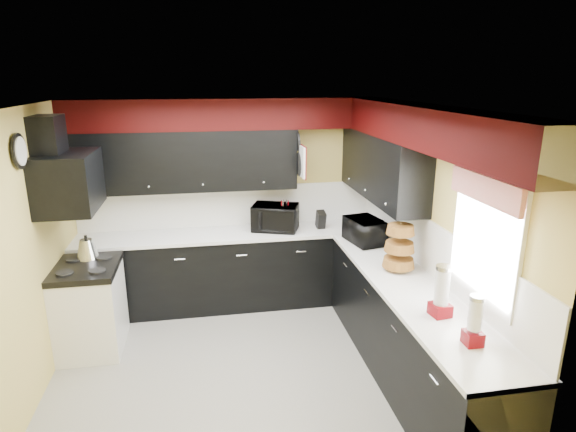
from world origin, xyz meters
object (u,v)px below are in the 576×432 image
(toaster_oven, at_px, (275,217))
(kettle, at_px, (87,249))
(microwave, at_px, (365,231))
(utensil_crock, at_px, (285,224))
(knife_block, at_px, (321,220))

(toaster_oven, height_order, kettle, toaster_oven)
(microwave, xyz_separation_m, utensil_crock, (-0.81, 0.60, -0.06))
(microwave, relative_size, kettle, 2.17)
(microwave, height_order, kettle, microwave)
(microwave, height_order, knife_block, microwave)
(toaster_oven, xyz_separation_m, kettle, (-2.06, -0.54, -0.07))
(knife_block, bearing_deg, microwave, -60.19)
(toaster_oven, relative_size, kettle, 2.36)
(microwave, xyz_separation_m, knife_block, (-0.36, 0.59, -0.03))
(microwave, height_order, utensil_crock, microwave)
(utensil_crock, xyz_separation_m, knife_block, (0.45, -0.00, 0.04))
(kettle, bearing_deg, toaster_oven, 14.74)
(kettle, bearing_deg, microwave, -1.82)
(knife_block, xyz_separation_m, kettle, (-2.62, -0.50, -0.03))
(toaster_oven, height_order, utensil_crock, toaster_oven)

